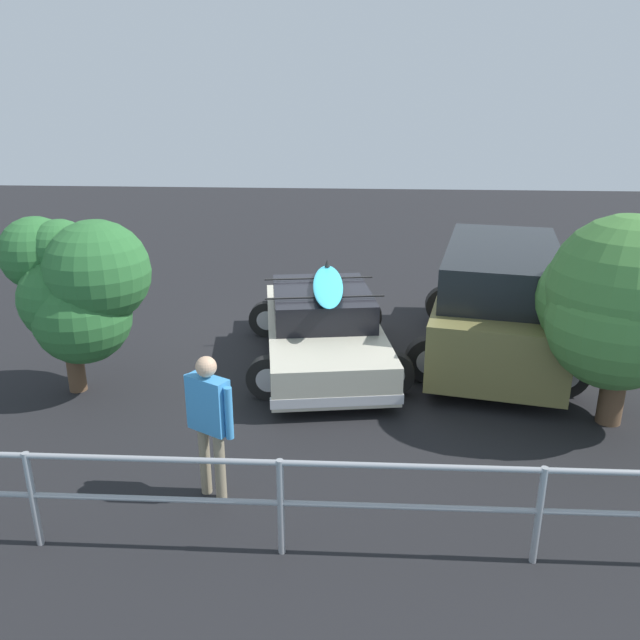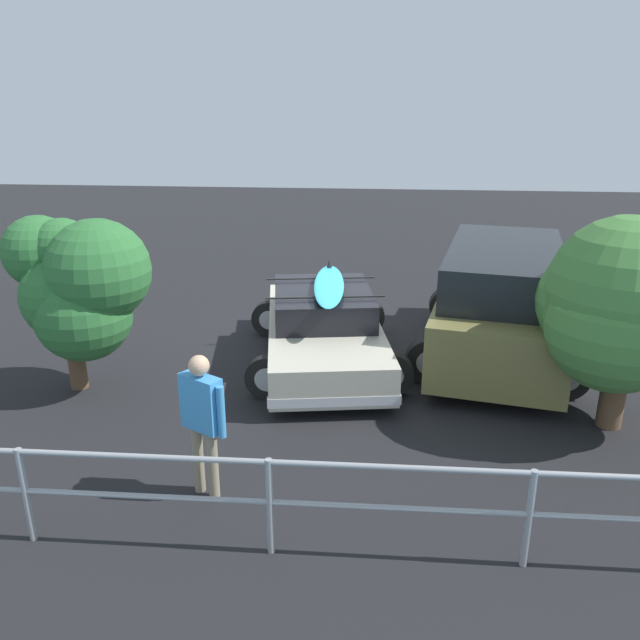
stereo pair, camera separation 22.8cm
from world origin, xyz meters
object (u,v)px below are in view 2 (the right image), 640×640
object	(u,v)px
suv_car	(501,301)
bush_near_right	(615,312)
person_bystander	(202,413)
sedan_car	(323,328)
bush_near_left	(79,287)

from	to	relation	value
suv_car	bush_near_right	size ratio (longest dim) A/B	1.79
person_bystander	bush_near_right	bearing A→B (deg)	-156.89
suv_car	bush_near_right	bearing A→B (deg)	111.63
sedan_car	person_bystander	size ratio (longest dim) A/B	2.71
sedan_car	suv_car	bearing A→B (deg)	-169.57
sedan_car	person_bystander	world-z (taller)	person_bystander
person_bystander	bush_near_right	distance (m)	5.29
person_bystander	bush_near_left	xyz separation A→B (m)	(2.49, -2.48, 0.62)
bush_near_left	suv_car	bearing A→B (deg)	-162.69
person_bystander	bush_near_right	size ratio (longest dim) A/B	0.58
bush_near_left	bush_near_right	bearing A→B (deg)	176.78
sedan_car	bush_near_right	world-z (taller)	bush_near_right
bush_near_left	person_bystander	bearing A→B (deg)	135.14
suv_car	sedan_car	bearing A→B (deg)	10.43
suv_car	person_bystander	bearing A→B (deg)	48.95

